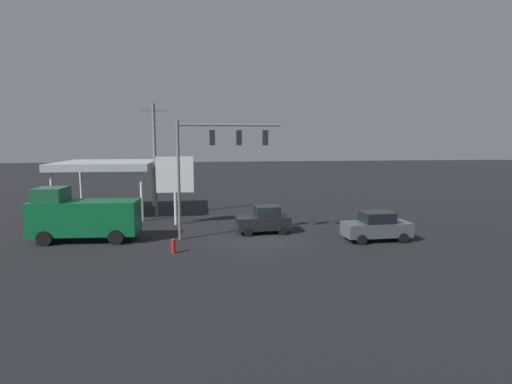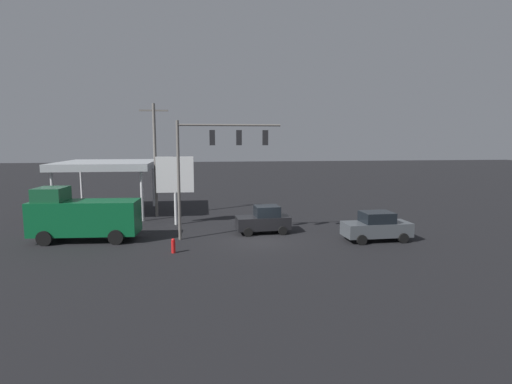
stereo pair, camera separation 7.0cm
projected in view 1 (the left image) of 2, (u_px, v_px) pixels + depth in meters
ground_plane at (260, 240)px, 26.69m from camera, size 200.00×200.00×0.00m
traffic_signal_assembly at (215, 152)px, 26.35m from camera, size 6.89×0.43×7.91m
utility_pole at (155, 157)px, 34.35m from camera, size 2.40×0.26×9.73m
gas_station_canopy at (108, 165)px, 35.68m from camera, size 8.13×8.89×4.74m
price_sign at (175, 177)px, 31.02m from camera, size 2.89×0.27×5.37m
sedan_waiting at (377, 226)px, 26.41m from camera, size 4.46×2.18×1.93m
hatchback_crossing at (264, 220)px, 28.56m from camera, size 3.91×2.17×1.97m
delivery_truck at (83, 216)px, 26.19m from camera, size 6.93×2.88×3.58m
fire_hydrant at (173, 246)px, 23.51m from camera, size 0.24×0.24×0.88m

